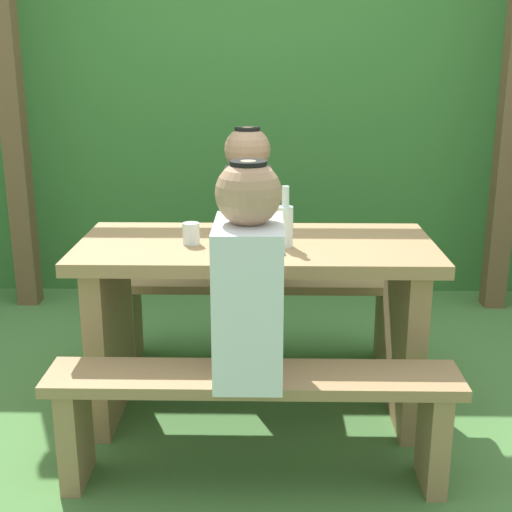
{
  "coord_description": "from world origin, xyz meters",
  "views": [
    {
      "loc": [
        0.05,
        -2.61,
        1.45
      ],
      "look_at": [
        0.0,
        0.0,
        0.68
      ],
      "focal_mm": 48.29,
      "sensor_mm": 36.0,
      "label": 1
    }
  ],
  "objects_px": {
    "bench_far": "(258,302)",
    "drinking_glass": "(191,234)",
    "picnic_table": "(256,299)",
    "bottle_left": "(285,224)",
    "person_black_coat": "(248,211)",
    "person_white_shirt": "(249,279)",
    "bench_near": "(253,404)"
  },
  "relations": [
    {
      "from": "bench_far",
      "to": "drinking_glass",
      "type": "relative_size",
      "value": 16.55
    },
    {
      "from": "picnic_table",
      "to": "bottle_left",
      "type": "height_order",
      "value": "bottle_left"
    },
    {
      "from": "bench_far",
      "to": "drinking_glass",
      "type": "height_order",
      "value": "drinking_glass"
    },
    {
      "from": "bottle_left",
      "to": "person_black_coat",
      "type": "bearing_deg",
      "value": 105.7
    },
    {
      "from": "picnic_table",
      "to": "person_white_shirt",
      "type": "xyz_separation_m",
      "value": [
        -0.01,
        -0.5,
        0.25
      ]
    },
    {
      "from": "person_black_coat",
      "to": "bench_near",
      "type": "bearing_deg",
      "value": -87.28
    },
    {
      "from": "picnic_table",
      "to": "person_white_shirt",
      "type": "bearing_deg",
      "value": -91.67
    },
    {
      "from": "bench_far",
      "to": "person_black_coat",
      "type": "distance_m",
      "value": 0.45
    },
    {
      "from": "bench_far",
      "to": "person_black_coat",
      "type": "relative_size",
      "value": 1.95
    },
    {
      "from": "bench_far",
      "to": "bottle_left",
      "type": "distance_m",
      "value": 0.79
    },
    {
      "from": "bench_far",
      "to": "drinking_glass",
      "type": "bearing_deg",
      "value": -114.8
    },
    {
      "from": "bench_far",
      "to": "person_white_shirt",
      "type": "relative_size",
      "value": 1.95
    },
    {
      "from": "bench_near",
      "to": "drinking_glass",
      "type": "relative_size",
      "value": 16.55
    },
    {
      "from": "person_white_shirt",
      "to": "drinking_glass",
      "type": "height_order",
      "value": "person_white_shirt"
    },
    {
      "from": "person_white_shirt",
      "to": "drinking_glass",
      "type": "relative_size",
      "value": 8.51
    },
    {
      "from": "bench_near",
      "to": "bottle_left",
      "type": "xyz_separation_m",
      "value": [
        0.11,
        0.44,
        0.53
      ]
    },
    {
      "from": "bench_far",
      "to": "person_white_shirt",
      "type": "height_order",
      "value": "person_white_shirt"
    },
    {
      "from": "bench_far",
      "to": "person_black_coat",
      "type": "height_order",
      "value": "person_black_coat"
    },
    {
      "from": "person_black_coat",
      "to": "picnic_table",
      "type": "bearing_deg",
      "value": -84.56
    },
    {
      "from": "bench_near",
      "to": "drinking_glass",
      "type": "xyz_separation_m",
      "value": [
        -0.25,
        0.47,
        0.48
      ]
    },
    {
      "from": "bench_far",
      "to": "person_black_coat",
      "type": "bearing_deg",
      "value": -176.05
    },
    {
      "from": "picnic_table",
      "to": "bench_near",
      "type": "bearing_deg",
      "value": -90.0
    },
    {
      "from": "person_white_shirt",
      "to": "bench_far",
      "type": "bearing_deg",
      "value": 89.17
    },
    {
      "from": "person_white_shirt",
      "to": "person_black_coat",
      "type": "relative_size",
      "value": 1.0
    },
    {
      "from": "bench_near",
      "to": "bench_far",
      "type": "bearing_deg",
      "value": 90.0
    },
    {
      "from": "person_white_shirt",
      "to": "person_black_coat",
      "type": "bearing_deg",
      "value": 91.9
    },
    {
      "from": "bench_near",
      "to": "person_black_coat",
      "type": "distance_m",
      "value": 1.11
    },
    {
      "from": "picnic_table",
      "to": "drinking_glass",
      "type": "height_order",
      "value": "drinking_glass"
    },
    {
      "from": "bench_far",
      "to": "bottle_left",
      "type": "height_order",
      "value": "bottle_left"
    },
    {
      "from": "person_black_coat",
      "to": "drinking_glass",
      "type": "bearing_deg",
      "value": -110.61
    },
    {
      "from": "bench_near",
      "to": "bottle_left",
      "type": "bearing_deg",
      "value": 75.71
    },
    {
      "from": "picnic_table",
      "to": "drinking_glass",
      "type": "distance_m",
      "value": 0.38
    }
  ]
}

